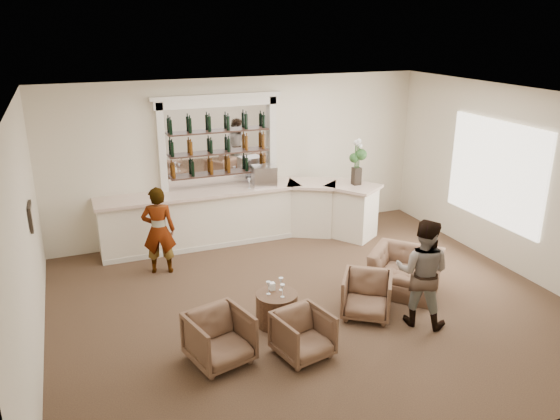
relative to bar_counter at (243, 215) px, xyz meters
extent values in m
plane|color=brown|center=(0.16, -3.00, -0.57)|extent=(8.00, 8.00, 0.00)
cube|color=beige|center=(0.16, 0.50, 1.08)|extent=(8.00, 0.04, 3.30)
cube|color=beige|center=(-3.84, -3.00, 1.08)|extent=(0.04, 7.00, 3.30)
cube|color=beige|center=(4.16, -3.00, 1.08)|extent=(0.04, 7.00, 3.30)
cube|color=white|center=(0.16, -3.00, 2.73)|extent=(8.00, 7.00, 0.04)
cube|color=white|center=(4.13, -2.50, 1.13)|extent=(0.05, 2.40, 1.90)
cube|color=black|center=(-3.81, -1.80, 1.08)|extent=(0.04, 0.46, 0.38)
cube|color=beige|center=(-3.78, -1.80, 1.08)|extent=(0.01, 0.38, 0.30)
cube|color=white|center=(-0.84, 0.15, -0.03)|extent=(4.00, 0.70, 1.08)
cube|color=beige|center=(-0.84, 0.13, 0.54)|extent=(4.10, 0.82, 0.06)
cube|color=white|center=(1.51, -0.08, -0.03)|extent=(1.12, 1.04, 1.08)
cube|color=beige|center=(1.51, -0.10, 0.54)|extent=(1.27, 1.19, 0.06)
cube|color=white|center=(2.21, -0.60, -0.03)|extent=(1.08, 1.14, 1.08)
cube|color=beige|center=(2.21, -0.62, 0.54)|extent=(1.24, 1.29, 0.06)
cube|color=beige|center=(-0.84, -0.18, -0.52)|extent=(4.00, 0.06, 0.10)
cube|color=white|center=(-0.34, 0.48, 1.38)|extent=(2.15, 0.02, 1.65)
cube|color=beige|center=(-1.49, 0.42, 0.88)|extent=(0.14, 0.16, 2.90)
cube|color=beige|center=(0.81, 0.42, 0.88)|extent=(0.14, 0.16, 2.90)
cube|color=beige|center=(-0.34, 0.42, 2.27)|extent=(2.52, 0.16, 0.18)
cube|color=beige|center=(-0.34, 0.42, 2.39)|extent=(2.64, 0.20, 0.08)
cube|color=#332119|center=(-0.34, 0.37, 0.81)|extent=(2.05, 0.20, 0.03)
cube|color=#332119|center=(-0.34, 0.37, 1.25)|extent=(2.05, 0.20, 0.03)
cube|color=#332119|center=(-0.34, 0.37, 1.69)|extent=(2.05, 0.20, 0.03)
cylinder|color=brown|center=(-0.55, -3.32, -0.32)|extent=(0.63, 0.63, 0.50)
imported|color=gray|center=(-1.85, -0.86, 0.24)|extent=(0.67, 0.52, 1.62)
imported|color=gray|center=(1.47, -4.08, 0.26)|extent=(1.02, 1.02, 1.67)
imported|color=brown|center=(-1.61, -3.95, -0.22)|extent=(0.94, 0.95, 0.71)
imported|color=brown|center=(-0.52, -4.24, -0.25)|extent=(0.83, 0.84, 0.64)
imported|color=brown|center=(0.84, -3.61, -0.23)|extent=(1.03, 1.04, 0.69)
imported|color=brown|center=(1.86, -3.14, -0.21)|extent=(1.47, 1.47, 0.72)
cube|color=silver|center=(0.49, 0.05, 0.77)|extent=(0.53, 0.46, 0.41)
cube|color=black|center=(2.29, -0.58, 0.75)|extent=(0.16, 0.16, 0.36)
cube|color=white|center=(-0.57, -3.18, -0.01)|extent=(0.08, 0.08, 0.12)
camera|label=1|loc=(-3.18, -10.10, 3.78)|focal=35.00mm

